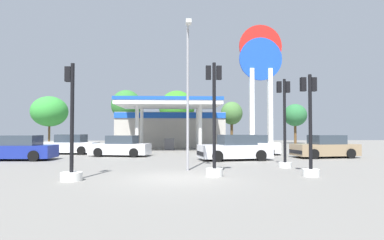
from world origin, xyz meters
name	(u,v)px	position (x,y,z in m)	size (l,w,h in m)	color
ground_plane	(177,178)	(0.00, 0.00, 0.00)	(90.00, 90.00, 0.00)	slate
gas_station	(171,126)	(-0.76, 22.79, 2.26)	(11.69, 12.22, 4.71)	#ADA89E
station_pole_sign	(261,70)	(7.91, 17.53, 7.57)	(4.09, 0.56, 11.91)	white
car_0	(121,147)	(-4.06, 10.70, 0.68)	(4.42, 2.47, 1.49)	black
car_1	(19,149)	(-9.86, 7.94, 0.70)	(4.36, 2.04, 1.55)	black
car_2	(235,149)	(3.61, 7.41, 0.72)	(4.66, 2.55, 1.59)	black
car_3	(325,147)	(10.04, 8.87, 0.70)	(4.49, 2.41, 1.54)	black
car_5	(253,146)	(5.80, 11.96, 0.68)	(4.48, 2.69, 1.50)	black
car_6	(70,145)	(-8.44, 13.03, 0.69)	(4.43, 2.27, 1.53)	black
traffic_signal_0	(71,150)	(-3.93, -0.45, 1.14)	(0.79, 0.79, 4.38)	silver
traffic_signal_1	(284,130)	(5.40, 3.35, 1.87)	(0.65, 0.68, 4.45)	silver
traffic_signal_2	(310,137)	(5.42, 0.25, 1.58)	(0.67, 0.69, 4.15)	silver
traffic_signal_3	(214,134)	(1.52, 0.46, 1.71)	(0.69, 0.70, 4.64)	silver
tree_0	(49,111)	(-16.70, 30.06, 4.29)	(4.66, 4.66, 6.26)	brown
tree_1	(126,105)	(-6.86, 30.73, 5.20)	(4.01, 4.01, 7.22)	brown
tree_2	(177,108)	(-0.09, 29.62, 4.77)	(4.64, 4.64, 7.03)	brown
tree_3	(232,113)	(7.11, 29.32, 4.04)	(2.84, 2.84, 5.59)	brown
tree_4	(295,115)	(16.00, 30.49, 3.87)	(3.14, 3.14, 5.40)	brown
corner_streetlamp	(188,83)	(0.50, 2.17, 4.06)	(0.24, 1.48, 6.73)	gray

